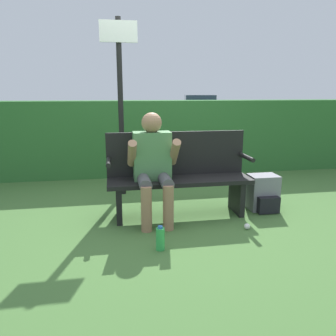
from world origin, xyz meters
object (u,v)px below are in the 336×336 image
object	(u,v)px
person_seated	(153,162)
parked_car	(199,108)
signpost	(120,95)
park_bench	(178,174)
water_bottle	(160,239)
backpack	(263,193)

from	to	relation	value
person_seated	parked_car	size ratio (longest dim) A/B	0.24
signpost	parked_car	xyz separation A→B (m)	(4.23, 11.66, -0.76)
signpost	person_seated	bearing A→B (deg)	-73.39
park_bench	water_bottle	bearing A→B (deg)	-111.56
park_bench	signpost	xyz separation A→B (m)	(-0.60, 0.87, 0.88)
signpost	parked_car	distance (m)	12.43
person_seated	water_bottle	bearing A→B (deg)	-92.74
person_seated	backpack	world-z (taller)	person_seated
park_bench	person_seated	world-z (taller)	person_seated
backpack	signpost	xyz separation A→B (m)	(-1.63, 0.91, 1.15)
park_bench	person_seated	size ratio (longest dim) A/B	1.37
park_bench	backpack	xyz separation A→B (m)	(1.03, -0.04, -0.27)
water_bottle	signpost	bearing A→B (deg)	98.57
person_seated	signpost	bearing A→B (deg)	106.61
water_bottle	backpack	bearing A→B (deg)	30.93
park_bench	water_bottle	size ratio (longest dim) A/B	7.11
water_bottle	signpost	world-z (taller)	signpost
parked_car	park_bench	bearing A→B (deg)	174.32
backpack	water_bottle	distance (m)	1.60
person_seated	signpost	world-z (taller)	signpost
backpack	signpost	size ratio (longest dim) A/B	0.18
person_seated	parked_car	bearing A→B (deg)	72.75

